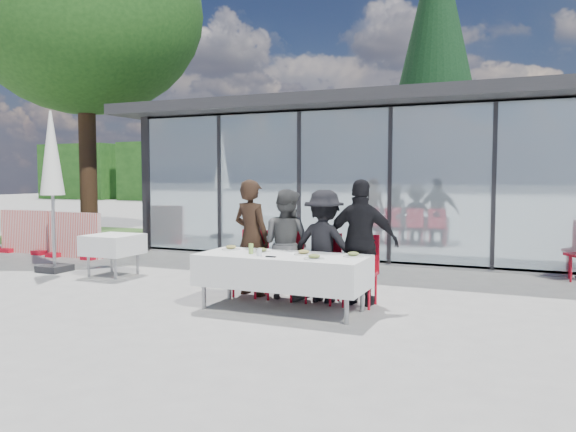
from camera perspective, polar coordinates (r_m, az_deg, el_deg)
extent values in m
plane|color=gray|center=(8.07, -3.61, -8.74)|extent=(90.00, 90.00, 0.00)
cube|color=gray|center=(15.20, 17.20, -2.71)|extent=(14.00, 8.00, 0.10)
cube|color=black|center=(18.99, 18.54, 3.25)|extent=(14.00, 0.20, 3.20)
cube|color=black|center=(17.24, -6.17, 3.38)|extent=(0.20, 8.00, 3.20)
cube|color=silver|center=(11.17, 15.21, 2.94)|extent=(13.60, 0.06, 3.10)
cube|color=#2D2D30|center=(14.79, 17.30, 9.80)|extent=(14.80, 8.80, 0.24)
cube|color=#262628|center=(13.86, -13.90, 3.14)|extent=(0.08, 0.10, 3.10)
cube|color=#262628|center=(12.78, -6.92, 3.17)|extent=(0.08, 0.10, 3.10)
cube|color=#262628|center=(11.93, 1.19, 3.14)|extent=(0.08, 0.10, 3.10)
cube|color=#262628|center=(11.34, 10.34, 3.03)|extent=(0.08, 0.10, 3.10)
cube|color=#262628|center=(11.07, 20.20, 2.82)|extent=(0.08, 0.10, 3.10)
cube|color=#B50C1C|center=(14.18, 6.48, -1.40)|extent=(0.45, 0.45, 0.90)
cube|color=#B50C1C|center=(14.32, 12.82, -1.43)|extent=(0.45, 0.45, 0.90)
cube|color=#B50C1C|center=(13.59, 22.86, -1.93)|extent=(0.45, 0.45, 0.90)
cube|color=#183E13|center=(48.51, -20.61, 4.24)|extent=(6.50, 2.00, 4.40)
cube|color=#183E13|center=(43.36, -12.94, 4.45)|extent=(6.50, 2.00, 4.40)
cube|color=#183E13|center=(39.18, -3.41, 4.61)|extent=(6.50, 2.00, 4.40)
cube|color=#183E13|center=(36.31, 7.98, 4.62)|extent=(6.50, 2.00, 4.40)
cube|color=#183E13|center=(35.06, 20.74, 4.43)|extent=(6.50, 2.00, 4.40)
cube|color=silver|center=(7.48, -0.59, -5.54)|extent=(2.26, 0.96, 0.42)
cylinder|color=gray|center=(7.67, -8.56, -6.75)|extent=(0.06, 0.06, 0.71)
cylinder|color=gray|center=(6.85, 5.97, -8.03)|extent=(0.06, 0.06, 0.71)
cylinder|color=gray|center=(8.26, -5.99, -5.95)|extent=(0.06, 0.06, 0.71)
cylinder|color=gray|center=(7.50, 7.57, -6.98)|extent=(0.06, 0.06, 0.71)
imported|color=#2F1E15|center=(8.43, -3.73, -2.20)|extent=(0.77, 0.77, 1.74)
cube|color=#B50C1C|center=(8.43, -3.92, -5.08)|extent=(0.44, 0.44, 0.05)
cube|color=#B50C1C|center=(8.57, -3.32, -3.24)|extent=(0.44, 0.04, 0.55)
cylinder|color=#B50C1C|center=(8.40, -5.58, -6.75)|extent=(0.04, 0.04, 0.43)
cylinder|color=#B50C1C|center=(8.23, -3.37, -6.96)|extent=(0.04, 0.04, 0.43)
cylinder|color=#B50C1C|center=(8.71, -4.43, -6.36)|extent=(0.04, 0.04, 0.43)
cylinder|color=#B50C1C|center=(8.55, -2.28, -6.54)|extent=(0.04, 0.04, 0.43)
imported|color=#4B4B4B|center=(8.20, -0.18, -2.86)|extent=(0.93, 0.93, 1.60)
cube|color=#B50C1C|center=(8.19, -0.36, -5.34)|extent=(0.44, 0.44, 0.05)
cube|color=#B50C1C|center=(8.34, 0.19, -3.44)|extent=(0.44, 0.04, 0.55)
cylinder|color=#B50C1C|center=(8.15, -2.04, -7.08)|extent=(0.04, 0.04, 0.43)
cylinder|color=#B50C1C|center=(8.00, 0.31, -7.28)|extent=(0.04, 0.04, 0.43)
cylinder|color=#B50C1C|center=(8.47, -0.99, -6.65)|extent=(0.04, 0.04, 0.43)
cylinder|color=#B50C1C|center=(8.33, 1.28, -6.83)|extent=(0.04, 0.04, 0.43)
imported|color=black|center=(7.99, 3.68, -3.06)|extent=(1.11, 1.11, 1.60)
cube|color=#B50C1C|center=(7.98, 3.51, -5.60)|extent=(0.44, 0.44, 0.05)
cube|color=#B50C1C|center=(8.13, 4.00, -3.64)|extent=(0.44, 0.04, 0.55)
cylinder|color=#B50C1C|center=(7.92, 1.83, -7.40)|extent=(0.04, 0.04, 0.43)
cylinder|color=#B50C1C|center=(7.80, 4.31, -7.59)|extent=(0.04, 0.04, 0.43)
cylinder|color=#B50C1C|center=(8.25, 2.75, -6.94)|extent=(0.04, 0.04, 0.43)
cylinder|color=#B50C1C|center=(8.13, 5.14, -7.11)|extent=(0.04, 0.04, 0.43)
imported|color=black|center=(7.82, 7.47, -2.68)|extent=(1.04, 1.04, 1.75)
cube|color=#B50C1C|center=(7.81, 7.31, -5.83)|extent=(0.44, 0.44, 0.05)
cube|color=#B50C1C|center=(7.97, 7.72, -3.83)|extent=(0.44, 0.04, 0.55)
cylinder|color=#B50C1C|center=(7.74, 5.63, -7.68)|extent=(0.04, 0.04, 0.43)
cylinder|color=#B50C1C|center=(7.64, 8.23, -7.86)|extent=(0.04, 0.04, 0.43)
cylinder|color=#B50C1C|center=(8.08, 6.41, -7.20)|extent=(0.04, 0.04, 0.43)
cylinder|color=#B50C1C|center=(7.98, 8.91, -7.35)|extent=(0.04, 0.04, 0.43)
cylinder|color=white|center=(7.99, -5.81, -3.37)|extent=(0.26, 0.26, 0.01)
ellipsoid|color=tan|center=(7.98, -5.81, -3.13)|extent=(0.15, 0.15, 0.05)
cylinder|color=white|center=(7.66, -2.73, -3.68)|extent=(0.26, 0.26, 0.01)
ellipsoid|color=#3E6425|center=(7.65, -2.73, -3.43)|extent=(0.15, 0.15, 0.05)
cylinder|color=white|center=(7.44, 1.60, -3.90)|extent=(0.26, 0.26, 0.01)
ellipsoid|color=tan|center=(7.43, 1.60, -3.64)|extent=(0.15, 0.15, 0.05)
cylinder|color=white|center=(7.29, 6.65, -4.08)|extent=(0.26, 0.26, 0.01)
ellipsoid|color=#3E6425|center=(7.29, 6.65, -3.82)|extent=(0.15, 0.15, 0.05)
cylinder|color=white|center=(7.04, 2.67, -4.35)|extent=(0.26, 0.26, 0.01)
ellipsoid|color=#3E6425|center=(7.03, 2.67, -4.08)|extent=(0.15, 0.15, 0.05)
cylinder|color=#89B74C|center=(7.54, -3.78, -3.32)|extent=(0.06, 0.06, 0.14)
cylinder|color=silver|center=(7.33, -2.94, -3.69)|extent=(0.07, 0.07, 0.10)
cube|color=black|center=(7.21, -1.76, -4.15)|extent=(0.14, 0.03, 0.01)
cube|color=silver|center=(10.60, -17.35, -2.79)|extent=(0.86, 0.86, 0.36)
cylinder|color=gray|center=(10.60, -19.62, -3.93)|extent=(0.05, 0.05, 0.72)
cylinder|color=gray|center=(10.21, -17.14, -4.17)|extent=(0.05, 0.05, 0.72)
cylinder|color=gray|center=(11.05, -17.50, -3.57)|extent=(0.05, 0.05, 0.72)
cylinder|color=gray|center=(10.67, -15.05, -3.79)|extent=(0.05, 0.05, 0.72)
cylinder|color=#B50C1C|center=(10.64, 26.81, -4.89)|extent=(0.04, 0.04, 0.43)
cylinder|color=#B50C1C|center=(11.00, 26.69, -4.61)|extent=(0.04, 0.04, 0.43)
cube|color=black|center=(11.48, -22.61, -4.93)|extent=(0.50, 0.50, 0.12)
cylinder|color=gray|center=(11.36, -22.79, 1.52)|extent=(0.06, 0.06, 2.70)
cone|color=white|center=(11.36, -22.90, 5.91)|extent=(0.44, 0.44, 1.56)
cube|color=red|center=(13.20, -20.87, -1.83)|extent=(1.40, 0.12, 1.00)
cube|color=#B50C1C|center=(13.60, -22.34, -3.61)|extent=(0.30, 0.45, 0.10)
cube|color=#B50C1C|center=(12.91, -19.22, -3.92)|extent=(0.30, 0.45, 0.10)
cube|color=red|center=(14.46, -25.02, -1.45)|extent=(1.40, 0.22, 1.00)
cube|color=#B50C1C|center=(14.88, -26.25, -3.09)|extent=(0.30, 0.45, 0.10)
cube|color=#B50C1C|center=(14.14, -23.61, -3.36)|extent=(0.30, 0.45, 0.10)
cylinder|color=#382316|center=(17.76, -19.65, 5.12)|extent=(0.50, 0.50, 4.40)
ellipsoid|color=#183E13|center=(18.37, -19.98, 18.66)|extent=(7.04, 6.40, 5.76)
cylinder|color=#382316|center=(20.27, 14.53, 1.67)|extent=(0.44, 0.44, 2.00)
cone|color=black|center=(20.69, 14.78, 15.64)|extent=(4.00, 4.00, 9.00)
cube|color=#385926|center=(17.84, -19.49, -1.92)|extent=(5.00, 5.00, 0.02)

